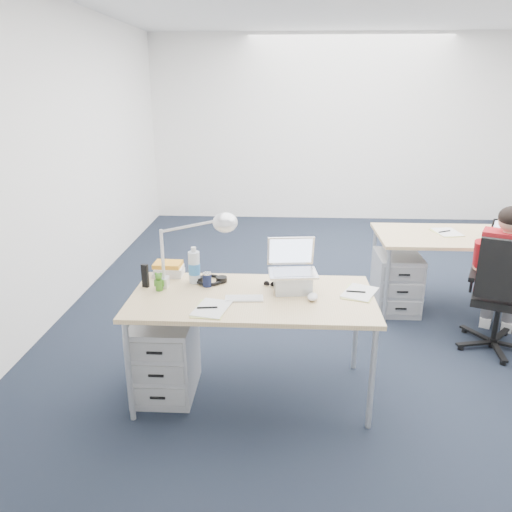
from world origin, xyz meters
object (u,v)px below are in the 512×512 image
Objects in this scene: desk_near at (252,302)px; book_stack at (169,269)px; office_chair at (497,318)px; can_koozie at (207,279)px; silver_laptop at (293,267)px; bear_figurine at (159,281)px; desk_far at (464,240)px; headphones at (209,279)px; drawer_pedestal_near at (165,356)px; desk_lamp at (187,249)px; sunglasses at (270,284)px; water_bottle at (194,265)px; wireless_keyboard at (244,298)px; drawer_pedestal_far at (396,282)px; cordless_phone at (145,276)px; computer_mouse at (313,297)px; seated_person at (503,275)px.

book_stack is (-0.63, 0.35, 0.09)m from desk_near.
can_koozie is at bearing -142.51° from office_chair.
silver_laptop is 0.94m from book_stack.
office_chair is 2.69m from bear_figurine.
bear_figurine reaches higher than desk_far.
headphones is at bearing -21.03° from book_stack.
drawer_pedestal_near is at bearing -148.13° from desk_far.
desk_lamp is at bearing 45.03° from drawer_pedestal_near.
book_stack is 2.30× the size of sunglasses.
silver_laptop reaches higher than drawer_pedestal_near.
silver_laptop is at bearing -8.95° from water_bottle.
book_stack reaches higher than desk_near.
drawer_pedestal_near is 5.53× the size of can_koozie.
office_chair is 7.48× the size of bear_figurine.
bear_figurine is at bearing -152.82° from sunglasses.
water_bottle is (0.18, 0.24, 0.59)m from drawer_pedestal_near.
sunglasses is (0.71, 0.21, 0.47)m from drawer_pedestal_near.
office_chair is 3.96× the size of wireless_keyboard.
desk_far is at bearing 6.85° from drawer_pedestal_far.
silver_laptop is 1.36× the size of headphones.
cordless_phone is at bearing 161.39° from wireless_keyboard.
office_chair reaches higher than drawer_pedestal_far.
silver_laptop reaches higher than book_stack.
bear_figurine is (-1.02, 0.10, 0.05)m from computer_mouse.
bear_figurine is 0.12m from cordless_phone.
desk_far is (1.88, 1.52, 0.00)m from desk_near.
cordless_phone is at bearing -143.96° from office_chair.
office_chair is at bearing 13.90° from silver_laptop.
cordless_phone is at bearing -137.45° from seated_person.
wireless_keyboard is 0.99× the size of headphones.
desk_lamp is (-2.33, -1.39, 0.32)m from desk_far.
headphones is 1.18× the size of book_stack.
book_stack is (-0.32, 0.12, 0.03)m from headphones.
can_koozie is 0.26m from desk_lamp.
drawer_pedestal_far is at bearing 38.02° from drawer_pedestal_near.
water_bottle reaches higher than office_chair.
drawer_pedestal_far is at bearing 35.97° from water_bottle.
desk_far reaches higher than drawer_pedestal_near.
computer_mouse is at bearing -15.06° from can_koozie.
silver_laptop reaches higher than desk_far.
book_stack is 0.76m from sunglasses.
wireless_keyboard is at bearing -50.62° from headphones.
book_stack is (0.00, 0.29, -0.02)m from bear_figurine.
office_chair is 8.92× the size of computer_mouse.
book_stack is at bearing 158.74° from silver_laptop.
desk_near is at bearing -164.05° from silver_laptop.
seated_person is 2.58m from desk_lamp.
can_koozie reaches higher than wireless_keyboard.
can_koozie is 0.33m from bear_figurine.
drawer_pedestal_far is (1.88, 1.47, 0.00)m from drawer_pedestal_near.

